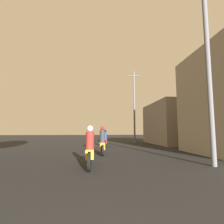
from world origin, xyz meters
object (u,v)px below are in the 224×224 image
at_px(motorcycle_orange, 102,143).
at_px(utility_pole_near, 208,65).
at_px(motorcycle_yellow, 90,150).
at_px(utility_pole_far, 134,105).
at_px(motorcycle_red, 105,140).
at_px(building_right_far, 172,123).

xyz_separation_m(motorcycle_orange, utility_pole_near, (4.26, -3.85, 3.46)).
height_order(motorcycle_yellow, utility_pole_near, utility_pole_near).
bearing_deg(motorcycle_orange, utility_pole_far, 72.16).
xyz_separation_m(motorcycle_yellow, utility_pole_far, (4.74, 13.06, 3.76)).
relative_size(motorcycle_orange, utility_pole_near, 0.24).
xyz_separation_m(motorcycle_yellow, motorcycle_orange, (0.62, 3.55, 0.02)).
bearing_deg(motorcycle_yellow, motorcycle_red, 74.19).
bearing_deg(motorcycle_yellow, building_right_far, 44.13).
height_order(motorcycle_orange, building_right_far, building_right_far).
distance_m(building_right_far, utility_pole_near, 12.32).
xyz_separation_m(building_right_far, utility_pole_far, (-3.79, 1.76, 2.21)).
xyz_separation_m(utility_pole_near, utility_pole_far, (-0.14, 13.36, 0.28)).
xyz_separation_m(motorcycle_yellow, motorcycle_red, (1.06, 8.71, -0.03)).
height_order(building_right_far, utility_pole_near, utility_pole_near).
bearing_deg(building_right_far, motorcycle_yellow, -127.02).
xyz_separation_m(motorcycle_red, building_right_far, (7.46, 2.60, 1.58)).
bearing_deg(utility_pole_near, utility_pole_far, 90.61).
bearing_deg(building_right_far, motorcycle_red, -160.82).
relative_size(motorcycle_red, building_right_far, 0.25).
bearing_deg(utility_pole_near, building_right_far, 72.55).
relative_size(motorcycle_orange, building_right_far, 0.25).
distance_m(motorcycle_yellow, utility_pole_near, 6.00).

